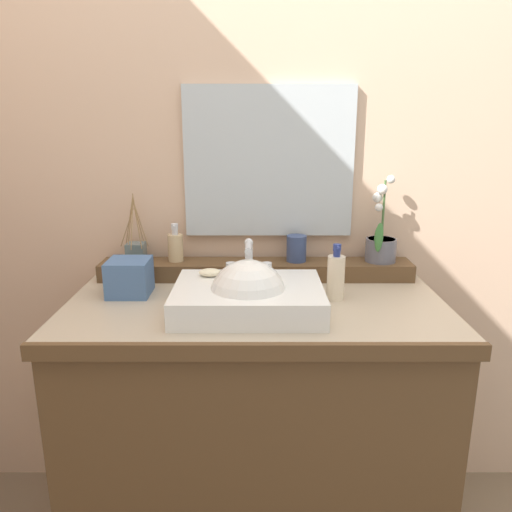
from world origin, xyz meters
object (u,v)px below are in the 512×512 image
sink_basin (251,298)px  reed_diffuser (139,250)px  soap_bar (213,272)px  potted_plant (384,242)px  tissue_box (132,277)px  soap_dispenser (178,246)px  lotion_bottle (339,276)px  tumbler_cup (299,248)px

sink_basin → reed_diffuser: bearing=139.5°
soap_bar → reed_diffuser: reed_diffuser is taller
potted_plant → tissue_box: 0.86m
reed_diffuser → tissue_box: bearing=-83.4°
potted_plant → soap_dispenser: 0.72m
reed_diffuser → lotion_bottle: (0.67, -0.24, -0.02)m
sink_basin → lotion_bottle: bearing=21.4°
tissue_box → soap_bar: bearing=-11.3°
potted_plant → lotion_bottle: potted_plant is taller
soap_dispenser → tumbler_cup: bearing=-0.1°
potted_plant → lotion_bottle: (-0.19, -0.22, -0.05)m
soap_bar → lotion_bottle: lotion_bottle is taller
soap_dispenser → reed_diffuser: (-0.14, 0.01, -0.02)m
tumbler_cup → reed_diffuser: bearing=178.5°
soap_dispenser → tissue_box: (-0.12, -0.18, -0.06)m
potted_plant → soap_dispenser: size_ratio=2.23×
sink_basin → tumbler_cup: (0.16, 0.33, 0.06)m
sink_basin → soap_dispenser: bearing=128.2°
tumbler_cup → tissue_box: (-0.54, -0.18, -0.05)m
soap_bar → soap_dispenser: (-0.14, 0.23, 0.02)m
reed_diffuser → tumbler_cup: bearing=-1.5°
soap_dispenser → lotion_bottle: 0.57m
lotion_bottle → tissue_box: bearing=176.1°
reed_diffuser → lotion_bottle: 0.71m
soap_bar → reed_diffuser: (-0.28, 0.25, 0.01)m
sink_basin → soap_dispenser: soap_dispenser is taller
potted_plant → tumbler_cup: potted_plant is taller
soap_dispenser → lotion_bottle: bearing=-23.1°
sink_basin → potted_plant: 0.57m
tumbler_cup → soap_dispenser: bearing=179.9°
sink_basin → potted_plant: potted_plant is taller
soap_bar → tissue_box: 0.27m
potted_plant → soap_bar: bearing=-158.1°
sink_basin → tumbler_cup: 0.37m
potted_plant → tissue_box: potted_plant is taller
soap_dispenser → reed_diffuser: 0.14m
sink_basin → soap_bar: (-0.12, 0.10, 0.05)m
sink_basin → potted_plant: bearing=35.6°
soap_dispenser → tissue_box: size_ratio=1.03×
soap_dispenser → tissue_box: soap_dispenser is taller
tumbler_cup → reed_diffuser: reed_diffuser is taller
soap_dispenser → soap_bar: bearing=-58.7°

